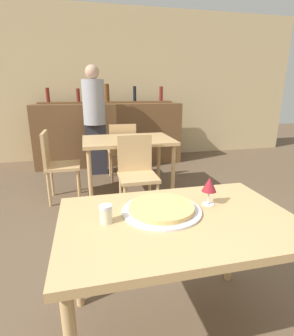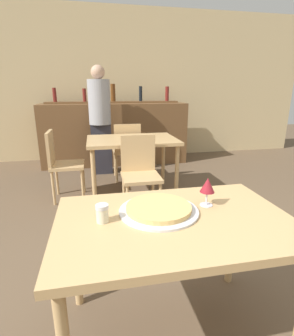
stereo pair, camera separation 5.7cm
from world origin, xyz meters
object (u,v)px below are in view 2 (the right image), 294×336
object	(u,v)px
chair_far_side_left	(61,160)
cheese_shaker	(102,213)
pizza_tray	(159,209)
wine_glass	(207,186)
chair_far_side_back	(127,148)
chair_far_side_front	(140,169)
person_standing	(100,117)

from	to	relation	value
chair_far_side_left	cheese_shaker	xyz separation A→B (m)	(0.44, -2.08, 0.27)
cheese_shaker	pizza_tray	bearing A→B (deg)	9.49
cheese_shaker	wine_glass	xyz separation A→B (m)	(0.57, 0.08, 0.07)
chair_far_side_back	chair_far_side_left	bearing A→B (deg)	32.19
chair_far_side_back	chair_far_side_left	distance (m)	1.05
chair_far_side_front	cheese_shaker	xyz separation A→B (m)	(-0.45, -1.52, 0.27)
cheese_shaker	wine_glass	world-z (taller)	wine_glass
chair_far_side_back	wine_glass	xyz separation A→B (m)	(0.12, -2.56, 0.34)
cheese_shaker	wine_glass	bearing A→B (deg)	7.76
pizza_tray	wine_glass	distance (m)	0.30
chair_far_side_front	person_standing	xyz separation A→B (m)	(-0.36, 1.56, 0.41)
chair_far_side_front	person_standing	bearing A→B (deg)	103.05
chair_far_side_left	cheese_shaker	world-z (taller)	chair_far_side_left
chair_far_side_back	chair_far_side_left	xyz separation A→B (m)	(-0.89, -0.56, 0.00)
chair_far_side_back	person_standing	size ratio (longest dim) A/B	0.51
chair_far_side_back	wine_glass	bearing A→B (deg)	92.76
chair_far_side_left	person_standing	distance (m)	1.20
chair_far_side_front	person_standing	distance (m)	1.65
person_standing	cheese_shaker	bearing A→B (deg)	-91.56
chair_far_side_front	chair_far_side_back	bearing A→B (deg)	90.00
chair_far_side_left	person_standing	size ratio (longest dim) A/B	0.51
pizza_tray	wine_glass	xyz separation A→B (m)	(0.28, 0.03, 0.10)
chair_far_side_front	cheese_shaker	bearing A→B (deg)	-106.29
person_standing	wine_glass	world-z (taller)	person_standing
chair_far_side_front	wine_glass	xyz separation A→B (m)	(0.12, -1.45, 0.34)
cheese_shaker	wine_glass	distance (m)	0.58
chair_far_side_left	pizza_tray	world-z (taller)	chair_far_side_left
person_standing	chair_far_side_left	bearing A→B (deg)	-117.69
pizza_tray	wine_glass	world-z (taller)	wine_glass
chair_far_side_back	person_standing	bearing A→B (deg)	-50.78
chair_far_side_left	cheese_shaker	size ratio (longest dim) A/B	9.67
person_standing	chair_far_side_front	bearing A→B (deg)	-76.95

